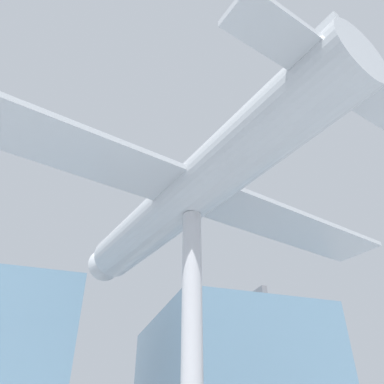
# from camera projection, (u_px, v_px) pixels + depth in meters

# --- Properties ---
(support_pylon_central) EXTENTS (0.60, 0.60, 7.74)m
(support_pylon_central) POSITION_uv_depth(u_px,v_px,m) (192.00, 338.00, 10.29)
(support_pylon_central) COLOR #B7B7BC
(support_pylon_central) RESTS_ON ground_plane
(suspended_airplane) EXTENTS (18.38, 15.10, 2.71)m
(suspended_airplane) POSITION_uv_depth(u_px,v_px,m) (188.00, 195.00, 13.08)
(suspended_airplane) COLOR #B2B7BC
(suspended_airplane) RESTS_ON support_pylon_central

